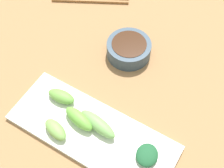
{
  "coord_description": "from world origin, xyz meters",
  "views": [
    {
      "loc": [
        0.35,
        0.21,
        0.69
      ],
      "look_at": [
        -0.01,
        -0.01,
        0.05
      ],
      "focal_mm": 51.8,
      "sensor_mm": 36.0,
      "label": 1
    }
  ],
  "objects": [
    {
      "name": "broccoli_leafy_1",
      "position": [
        0.1,
        0.14,
        0.04
      ],
      "size": [
        0.06,
        0.06,
        0.02
      ],
      "primitive_type": "ellipsoid",
      "rotation": [
        0.0,
        0.0,
        0.21
      ],
      "color": "#1E5530",
      "rests_on": "serving_plate"
    },
    {
      "name": "serving_plate",
      "position": [
        0.11,
        0.01,
        0.03
      ],
      "size": [
        0.15,
        0.38,
        0.01
      ],
      "primitive_type": "cube",
      "color": "silver",
      "rests_on": "tabletop"
    },
    {
      "name": "tabletop",
      "position": [
        0.0,
        0.0,
        0.01
      ],
      "size": [
        2.1,
        2.1,
        0.02
      ],
      "primitive_type": "cube",
      "color": "#996F46",
      "rests_on": "ground"
    },
    {
      "name": "broccoli_stalk_0",
      "position": [
        0.15,
        -0.06,
        0.04
      ],
      "size": [
        0.05,
        0.07,
        0.03
      ],
      "primitive_type": "ellipsoid",
      "rotation": [
        0.0,
        0.0,
        -0.29
      ],
      "color": "#79AC51",
      "rests_on": "serving_plate"
    },
    {
      "name": "broccoli_stalk_2",
      "position": [
        0.09,
        0.01,
        0.05
      ],
      "size": [
        0.05,
        0.1,
        0.03
      ],
      "primitive_type": "ellipsoid",
      "rotation": [
        0.0,
        0.0,
        -0.19
      ],
      "color": "#73AD58",
      "rests_on": "serving_plate"
    },
    {
      "name": "broccoli_stalk_4",
      "position": [
        0.07,
        -0.1,
        0.04
      ],
      "size": [
        0.04,
        0.07,
        0.03
      ],
      "primitive_type": "ellipsoid",
      "rotation": [
        0.0,
        0.0,
        0.11
      ],
      "color": "#69A343",
      "rests_on": "serving_plate"
    },
    {
      "name": "broccoli_stalk_3",
      "position": [
        0.1,
        -0.03,
        0.05
      ],
      "size": [
        0.05,
        0.08,
        0.03
      ],
      "primitive_type": "ellipsoid",
      "rotation": [
        0.0,
        0.0,
        -0.21
      ],
      "color": "#68AE3F",
      "rests_on": "serving_plate"
    },
    {
      "name": "sauce_bowl",
      "position": [
        -0.14,
        -0.03,
        0.04
      ],
      "size": [
        0.12,
        0.12,
        0.04
      ],
      "color": "#324455",
      "rests_on": "tabletop"
    }
  ]
}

